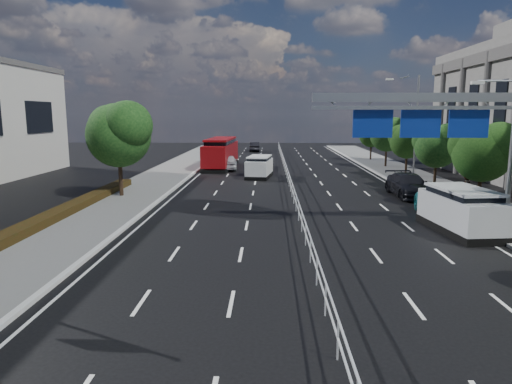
{
  "coord_description": "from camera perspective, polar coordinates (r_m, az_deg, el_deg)",
  "views": [
    {
      "loc": [
        -1.66,
        -13.29,
        5.78
      ],
      "look_at": [
        -2.21,
        6.46,
        2.4
      ],
      "focal_mm": 32.0,
      "sensor_mm": 36.0,
      "label": 1
    }
  ],
  "objects": [
    {
      "name": "far_tree_f",
      "position": [
        44.73,
        18.48,
        6.28
      ],
      "size": [
        3.52,
        3.28,
        5.02
      ],
      "color": "black",
      "rests_on": "ground"
    },
    {
      "name": "far_tree_d",
      "position": [
        30.69,
        26.56,
        4.78
      ],
      "size": [
        3.85,
        3.59,
        5.34
      ],
      "color": "black",
      "rests_on": "ground"
    },
    {
      "name": "near_car_silver",
      "position": [
        48.15,
        -3.53,
        3.76
      ],
      "size": [
        2.22,
        4.84,
        1.61
      ],
      "primitive_type": "imported",
      "rotation": [
        0.0,
        0.0,
        3.21
      ],
      "color": "silver",
      "rests_on": "ground"
    },
    {
      "name": "pedestrian_b",
      "position": [
        32.53,
        24.78,
        0.32
      ],
      "size": [
        1.01,
        0.93,
        1.67
      ],
      "primitive_type": "imported",
      "rotation": [
        0.0,
        0.0,
        2.68
      ],
      "color": "gray",
      "rests_on": "sidewalk_far"
    },
    {
      "name": "median_fence",
      "position": [
        36.21,
        4.21,
        1.34
      ],
      "size": [
        0.05,
        85.0,
        1.02
      ],
      "color": "silver",
      "rests_on": "ground"
    },
    {
      "name": "far_tree_g",
      "position": [
        51.93,
        16.12,
        7.1
      ],
      "size": [
        3.96,
        3.69,
        5.45
      ],
      "color": "black",
      "rests_on": "ground"
    },
    {
      "name": "silver_minivan",
      "position": [
        24.73,
        24.31,
        -2.11
      ],
      "size": [
        2.8,
        5.51,
        2.2
      ],
      "rotation": [
        0.0,
        0.0,
        0.11
      ],
      "color": "black",
      "rests_on": "ground"
    },
    {
      "name": "white_minivan",
      "position": [
        42.16,
        0.42,
        3.17
      ],
      "size": [
        2.59,
        4.8,
        1.99
      ],
      "rotation": [
        0.0,
        0.0,
        -0.14
      ],
      "color": "black",
      "rests_on": "ground"
    },
    {
      "name": "parked_car_dark",
      "position": [
        34.15,
        18.53,
        0.83
      ],
      "size": [
        2.38,
        5.6,
        1.61
      ],
      "primitive_type": "imported",
      "rotation": [
        0.0,
        0.0,
        0.02
      ],
      "color": "black",
      "rests_on": "ground"
    },
    {
      "name": "kerb_near",
      "position": [
        16.22,
        -26.05,
        -11.93
      ],
      "size": [
        0.25,
        140.0,
        0.15
      ],
      "primitive_type": "cube",
      "color": "silver",
      "rests_on": "ground"
    },
    {
      "name": "red_bus",
      "position": [
        50.06,
        -4.42,
        4.97
      ],
      "size": [
        3.09,
        10.83,
        3.2
      ],
      "rotation": [
        0.0,
        0.0,
        -0.05
      ],
      "color": "black",
      "rests_on": "ground"
    },
    {
      "name": "far_tree_h",
      "position": [
        59.24,
        14.29,
        7.13
      ],
      "size": [
        3.41,
        3.18,
        4.91
      ],
      "color": "black",
      "rests_on": "ground"
    },
    {
      "name": "far_tree_e",
      "position": [
        37.62,
        21.77,
        5.63
      ],
      "size": [
        3.63,
        3.38,
        5.13
      ],
      "color": "black",
      "rests_on": "ground"
    },
    {
      "name": "near_car_dark",
      "position": [
        72.07,
        -0.21,
        5.69
      ],
      "size": [
        1.73,
        4.46,
        1.45
      ],
      "primitive_type": "imported",
      "rotation": [
        0.0,
        0.0,
        3.19
      ],
      "color": "black",
      "rests_on": "ground"
    },
    {
      "name": "parked_car_teal",
      "position": [
        27.64,
        22.7,
        -1.5
      ],
      "size": [
        3.15,
        5.79,
        1.54
      ],
      "primitive_type": "imported",
      "rotation": [
        0.0,
        0.0,
        -0.11
      ],
      "color": "#1C7881",
      "rests_on": "ground"
    },
    {
      "name": "overhead_gantry",
      "position": [
        24.81,
        21.65,
        8.63
      ],
      "size": [
        10.24,
        0.38,
        7.45
      ],
      "color": "gray",
      "rests_on": "ground"
    },
    {
      "name": "streetlight_far",
      "position": [
        41.13,
        19.0,
        8.39
      ],
      "size": [
        2.78,
        2.4,
        9.0
      ],
      "color": "gray",
      "rests_on": "ground"
    },
    {
      "name": "ground",
      "position": [
        14.58,
        8.23,
        -13.74
      ],
      "size": [
        160.0,
        160.0,
        0.0
      ],
      "primitive_type": "plane",
      "color": "black",
      "rests_on": "ground"
    },
    {
      "name": "pedestrian_a",
      "position": [
        37.44,
        24.89,
        1.39
      ],
      "size": [
        0.69,
        0.58,
        1.62
      ],
      "primitive_type": "imported",
      "rotation": [
        0.0,
        0.0,
        3.53
      ],
      "color": "gray",
      "rests_on": "sidewalk_far"
    },
    {
      "name": "near_tree_back",
      "position": [
        32.93,
        -16.74,
        7.27
      ],
      "size": [
        4.84,
        4.51,
        6.69
      ],
      "color": "black",
      "rests_on": "ground"
    }
  ]
}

